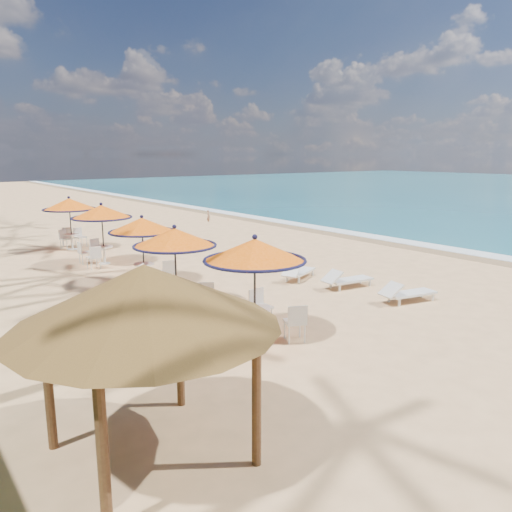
{
  "coord_description": "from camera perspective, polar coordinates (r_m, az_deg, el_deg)",
  "views": [
    {
      "loc": [
        -11.98,
        -9.15,
        4.4
      ],
      "look_at": [
        -2.47,
        3.3,
        1.2
      ],
      "focal_mm": 35.0,
      "sensor_mm": 36.0,
      "label": 1
    }
  ],
  "objects": [
    {
      "name": "foam_strip",
      "position": [
        28.96,
        10.5,
        2.61
      ],
      "size": [
        1.2,
        140.0,
        0.04
      ],
      "primitive_type": "cube",
      "color": "white",
      "rests_on": "ground"
    },
    {
      "name": "station_1",
      "position": [
        14.22,
        -9.33,
        0.89
      ],
      "size": [
        2.37,
        2.37,
        2.47
      ],
      "color": "black",
      "rests_on": "ground"
    },
    {
      "name": "station_3",
      "position": [
        21.06,
        -17.4,
        4.03
      ],
      "size": [
        2.41,
        2.41,
        2.51
      ],
      "color": "black",
      "rests_on": "ground"
    },
    {
      "name": "lounger_mid",
      "position": [
        16.95,
        10.26,
        -2.61
      ],
      "size": [
        1.9,
        0.83,
        0.66
      ],
      "rotation": [
        0.0,
        0.0,
        -0.14
      ],
      "color": "silver",
      "rests_on": "ground"
    },
    {
      "name": "lounger_far",
      "position": [
        17.86,
        4.83,
        -1.77
      ],
      "size": [
        1.86,
        1.23,
        0.64
      ],
      "rotation": [
        0.0,
        0.0,
        0.42
      ],
      "color": "silver",
      "rests_on": "ground"
    },
    {
      "name": "station_4",
      "position": [
        24.87,
        -20.53,
        4.9
      ],
      "size": [
        2.41,
        2.43,
        2.51
      ],
      "color": "black",
      "rests_on": "ground"
    },
    {
      "name": "lounger_near",
      "position": [
        15.76,
        16.8,
        -4.01
      ],
      "size": [
        1.92,
        0.96,
        0.66
      ],
      "rotation": [
        0.0,
        0.0,
        -0.21
      ],
      "color": "silver",
      "rests_on": "ground"
    },
    {
      "name": "ground",
      "position": [
        15.7,
        14.67,
        -5.11
      ],
      "size": [
        160.0,
        160.0,
        0.0
      ],
      "primitive_type": "plane",
      "color": "tan",
      "rests_on": "ground"
    },
    {
      "name": "station_0",
      "position": [
        11.81,
        -0.06,
        -0.77
      ],
      "size": [
        2.47,
        2.47,
        2.57
      ],
      "color": "black",
      "rests_on": "ground"
    },
    {
      "name": "station_2",
      "position": [
        17.4,
        -12.77,
        2.73
      ],
      "size": [
        2.29,
        2.29,
        2.39
      ],
      "color": "black",
      "rests_on": "ground"
    },
    {
      "name": "wetsand_band",
      "position": [
        28.31,
        9.28,
        2.45
      ],
      "size": [
        1.4,
        140.0,
        0.02
      ],
      "primitive_type": "cube",
      "color": "olive",
      "rests_on": "ground"
    },
    {
      "name": "palapa",
      "position": [
        7.13,
        -12.57,
        -4.63
      ],
      "size": [
        3.83,
        3.83,
        2.92
      ],
      "color": "brown",
      "rests_on": "ground"
    },
    {
      "name": "person",
      "position": [
        33.08,
        -5.46,
        4.6
      ],
      "size": [
        0.24,
        0.33,
        0.85
      ],
      "primitive_type": "imported",
      "rotation": [
        0.0,
        0.0,
        1.47
      ],
      "color": "#8F6449",
      "rests_on": "ground"
    }
  ]
}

